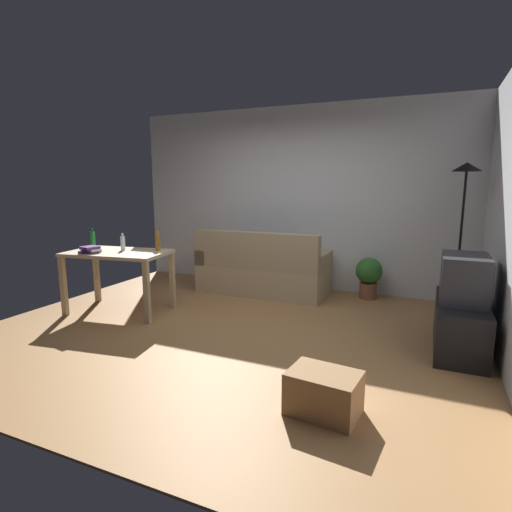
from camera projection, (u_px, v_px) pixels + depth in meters
ground_plane at (229, 332)px, 4.37m from camera, size 5.20×4.40×0.02m
wall_rear at (295, 199)px, 6.11m from camera, size 5.20×0.10×2.70m
couch at (262, 272)px, 5.86m from camera, size 1.84×0.84×0.92m
tv_stand at (460, 325)px, 3.85m from camera, size 0.44×1.10×0.48m
tv at (465, 278)px, 3.77m from camera, size 0.41×0.60×0.44m
torchiere_lamp at (464, 198)px, 4.58m from camera, size 0.32×0.32×1.81m
desk at (118, 260)px, 4.93m from camera, size 1.29×0.86×0.76m
potted_plant at (369, 275)px, 5.56m from camera, size 0.36×0.36×0.57m
storage_box at (324, 393)px, 2.78m from camera, size 0.51×0.39×0.30m
bottle_green at (93, 240)px, 5.12m from camera, size 0.06×0.06×0.26m
bottle_clear at (123, 243)px, 4.99m from camera, size 0.06×0.06×0.21m
bottle_amber at (158, 242)px, 4.95m from camera, size 0.06×0.06×0.23m
book_stack at (90, 250)px, 4.80m from camera, size 0.28×0.22×0.08m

